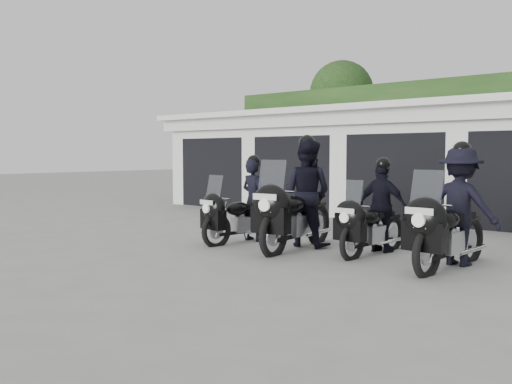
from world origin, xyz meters
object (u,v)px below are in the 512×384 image
Objects in this scene: police_bike_c at (377,212)px; police_bike_a at (243,207)px; police_bike_d at (455,212)px; police_bike_b at (301,199)px.

police_bike_a is at bearing -163.29° from police_bike_c.
police_bike_a is 0.88× the size of police_bike_d.
police_bike_b is 1.25× the size of police_bike_c.
police_bike_b is 1.08× the size of police_bike_d.
police_bike_d is (3.94, 0.28, 0.14)m from police_bike_a.
police_bike_d is at bearing -6.29° from police_bike_c.
police_bike_a is 3.95m from police_bike_d.
police_bike_b reaches higher than police_bike_c.
police_bike_c is at bearing 20.02° from police_bike_a.
police_bike_b reaches higher than police_bike_d.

